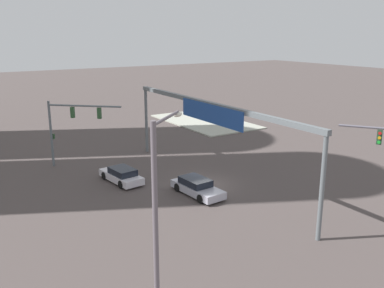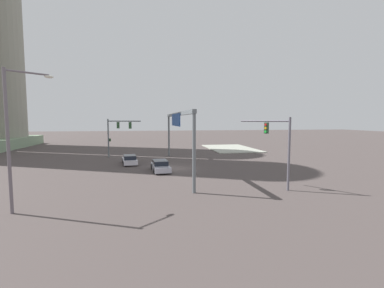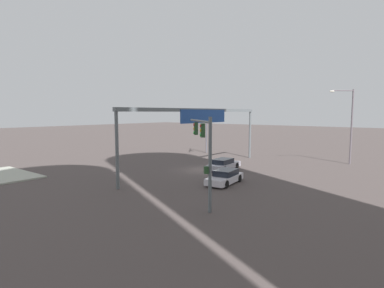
{
  "view_description": "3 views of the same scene",
  "coord_description": "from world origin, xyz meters",
  "px_view_note": "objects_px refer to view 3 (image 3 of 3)",
  "views": [
    {
      "loc": [
        -26.07,
        17.62,
        11.67
      ],
      "look_at": [
        2.89,
        -0.64,
        2.61
      ],
      "focal_mm": 39.41,
      "sensor_mm": 36.0,
      "label": 1
    },
    {
      "loc": [
        -31.99,
        3.34,
        5.77
      ],
      "look_at": [
        -2.98,
        -1.72,
        3.16
      ],
      "focal_mm": 25.56,
      "sensor_mm": 36.0,
      "label": 2
    },
    {
      "loc": [
        26.77,
        19.68,
        6.19
      ],
      "look_at": [
        -1.47,
        -2.82,
        2.5
      ],
      "focal_mm": 29.18,
      "sensor_mm": 36.0,
      "label": 3
    }
  ],
  "objects_px": {
    "traffic_signal_near_corner": "(204,143)",
    "streetlamp_curved_arm": "(349,121)",
    "traffic_signal_opposite_side": "(206,127)",
    "sedan_car_approaching": "(224,164)",
    "sedan_car_waiting_far": "(225,177)"
  },
  "relations": [
    {
      "from": "traffic_signal_near_corner",
      "to": "sedan_car_waiting_far",
      "type": "bearing_deg",
      "value": -29.03
    },
    {
      "from": "streetlamp_curved_arm",
      "to": "traffic_signal_near_corner",
      "type": "bearing_deg",
      "value": 39.86
    },
    {
      "from": "traffic_signal_near_corner",
      "to": "sedan_car_approaching",
      "type": "relative_size",
      "value": 1.25
    },
    {
      "from": "traffic_signal_near_corner",
      "to": "sedan_car_waiting_far",
      "type": "relative_size",
      "value": 1.31
    },
    {
      "from": "traffic_signal_near_corner",
      "to": "traffic_signal_opposite_side",
      "type": "distance_m",
      "value": 25.95
    },
    {
      "from": "streetlamp_curved_arm",
      "to": "sedan_car_approaching",
      "type": "height_order",
      "value": "streetlamp_curved_arm"
    },
    {
      "from": "streetlamp_curved_arm",
      "to": "sedan_car_approaching",
      "type": "distance_m",
      "value": 16.27
    },
    {
      "from": "sedan_car_approaching",
      "to": "sedan_car_waiting_far",
      "type": "relative_size",
      "value": 1.04
    },
    {
      "from": "traffic_signal_opposite_side",
      "to": "traffic_signal_near_corner",
      "type": "bearing_deg",
      "value": -0.08
    },
    {
      "from": "streetlamp_curved_arm",
      "to": "sedan_car_waiting_far",
      "type": "xyz_separation_m",
      "value": [
        17.8,
        -5.93,
        -4.58
      ]
    },
    {
      "from": "traffic_signal_near_corner",
      "to": "sedan_car_waiting_far",
      "type": "distance_m",
      "value": 7.4
    },
    {
      "from": "traffic_signal_near_corner",
      "to": "streetlamp_curved_arm",
      "type": "distance_m",
      "value": 24.2
    },
    {
      "from": "traffic_signal_opposite_side",
      "to": "streetlamp_curved_arm",
      "type": "xyz_separation_m",
      "value": [
        -2.76,
        18.82,
        1.1
      ]
    },
    {
      "from": "sedan_car_approaching",
      "to": "sedan_car_waiting_far",
      "type": "xyz_separation_m",
      "value": [
        5.5,
        3.68,
        -0.0
      ]
    },
    {
      "from": "streetlamp_curved_arm",
      "to": "sedan_car_waiting_far",
      "type": "relative_size",
      "value": 1.96
    }
  ]
}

